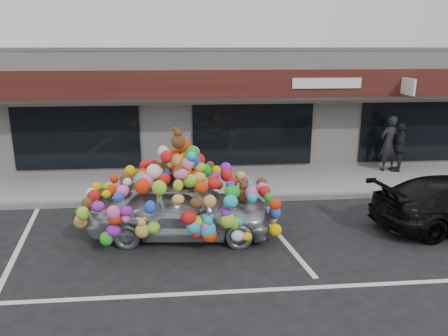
{
  "coord_description": "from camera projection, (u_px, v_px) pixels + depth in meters",
  "views": [
    {
      "loc": [
        0.61,
        -9.39,
        4.39
      ],
      "look_at": [
        1.61,
        1.4,
        1.34
      ],
      "focal_mm": 35.0,
      "sensor_mm": 36.0,
      "label": 1
    }
  ],
  "objects": [
    {
      "name": "ground",
      "position": [
        161.0,
        241.0,
        10.14
      ],
      "size": [
        90.0,
        90.0,
        0.0
      ],
      "primitive_type": "plane",
      "color": "black",
      "rests_on": "ground"
    },
    {
      "name": "shop_building",
      "position": [
        168.0,
        102.0,
        17.65
      ],
      "size": [
        24.0,
        7.2,
        4.31
      ],
      "color": "silver",
      "rests_on": "ground"
    },
    {
      "name": "sidewalk",
      "position": [
        166.0,
        185.0,
        13.95
      ],
      "size": [
        26.0,
        3.0,
        0.15
      ],
      "primitive_type": "cube",
      "color": "gray",
      "rests_on": "ground"
    },
    {
      "name": "kerb",
      "position": [
        165.0,
        201.0,
        12.52
      ],
      "size": [
        26.0,
        0.18,
        0.16
      ],
      "primitive_type": "cube",
      "color": "slate",
      "rests_on": "ground"
    },
    {
      "name": "parking_stripe_left",
      "position": [
        21.0,
        243.0,
        10.05
      ],
      "size": [
        0.73,
        4.37,
        0.01
      ],
      "primitive_type": "cube",
      "rotation": [
        0.0,
        0.0,
        0.14
      ],
      "color": "silver",
      "rests_on": "ground"
    },
    {
      "name": "parking_stripe_mid",
      "position": [
        277.0,
        233.0,
        10.58
      ],
      "size": [
        0.73,
        4.37,
        0.01
      ],
      "primitive_type": "cube",
      "rotation": [
        0.0,
        0.0,
        0.14
      ],
      "color": "silver",
      "rests_on": "ground"
    },
    {
      "name": "lane_line",
      "position": [
        263.0,
        290.0,
        8.11
      ],
      "size": [
        14.0,
        0.12,
        0.01
      ],
      "primitive_type": "cube",
      "color": "silver",
      "rests_on": "ground"
    },
    {
      "name": "toy_car",
      "position": [
        181.0,
        200.0,
        10.25
      ],
      "size": [
        3.06,
        4.66,
        2.62
      ],
      "rotation": [
        0.0,
        0.0,
        1.48
      ],
      "color": "#979BA1",
      "rests_on": "ground"
    },
    {
      "name": "pedestrian_a",
      "position": [
        389.0,
        143.0,
        15.12
      ],
      "size": [
        0.81,
        0.64,
        1.93
      ],
      "primitive_type": "imported",
      "rotation": [
        0.0,
        0.0,
        3.42
      ],
      "color": "black",
      "rests_on": "sidewalk"
    },
    {
      "name": "pedestrian_c",
      "position": [
        399.0,
        147.0,
        15.07
      ],
      "size": [
        1.07,
        0.85,
        1.7
      ],
      "primitive_type": "imported",
      "rotation": [
        0.0,
        0.0,
        4.2
      ],
      "color": "black",
      "rests_on": "sidewalk"
    }
  ]
}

